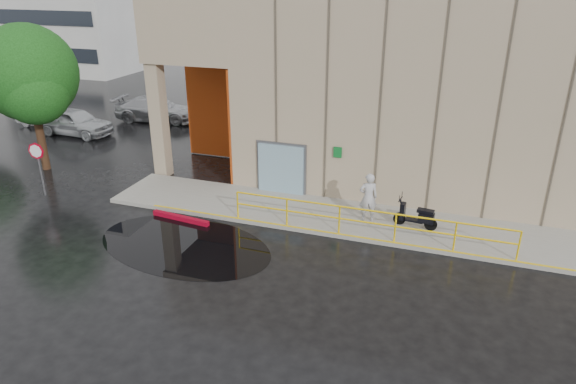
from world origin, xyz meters
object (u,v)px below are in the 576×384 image
(car_b, at_px, (48,116))
(tree_near, at_px, (30,78))
(stop_sign, at_px, (37,157))
(scooter, at_px, (417,210))
(red_curb, at_px, (181,218))
(person, at_px, (368,197))
(car_c, at_px, (156,109))
(car_a, at_px, (75,122))

(car_b, distance_m, tree_near, 8.64)
(stop_sign, xyz_separation_m, tree_near, (-2.07, 2.43, 2.59))
(scooter, bearing_deg, red_curb, -160.26)
(scooter, xyz_separation_m, red_curb, (-8.28, -1.93, -0.74))
(tree_near, bearing_deg, person, -2.77)
(red_curb, height_order, car_c, car_c)
(person, relative_size, car_a, 0.41)
(tree_near, bearing_deg, scooter, -2.53)
(car_b, bearing_deg, car_a, -102.77)
(stop_sign, bearing_deg, car_b, 146.88)
(scooter, xyz_separation_m, tree_near, (-16.82, 0.74, 3.44))
(stop_sign, height_order, car_a, stop_sign)
(stop_sign, relative_size, red_curb, 0.94)
(person, xyz_separation_m, red_curb, (-6.56, -1.94, -0.97))
(scooter, bearing_deg, stop_sign, -166.83)
(red_curb, distance_m, car_b, 16.19)
(scooter, height_order, tree_near, tree_near)
(car_b, bearing_deg, tree_near, -134.13)
(scooter, relative_size, car_c, 0.31)
(scooter, relative_size, car_a, 0.35)
(red_curb, distance_m, car_a, 13.59)
(person, distance_m, red_curb, 6.91)
(stop_sign, xyz_separation_m, car_c, (-1.94, 11.59, -0.94))
(scooter, height_order, car_b, scooter)
(red_curb, relative_size, car_a, 0.54)
(scooter, distance_m, stop_sign, 14.87)
(red_curb, distance_m, car_c, 14.53)
(car_a, bearing_deg, car_c, -31.51)
(scooter, xyz_separation_m, car_a, (-19.41, 5.84, -0.07))
(tree_near, bearing_deg, car_c, 89.18)
(person, distance_m, car_c, 17.94)
(scooter, relative_size, red_curb, 0.65)
(person, relative_size, car_b, 0.45)
(red_curb, relative_size, car_c, 0.47)
(car_b, distance_m, car_c, 6.22)
(person, distance_m, scooter, 1.74)
(stop_sign, xyz_separation_m, car_a, (-4.66, 7.53, -0.92))
(person, bearing_deg, scooter, 160.65)
(person, xyz_separation_m, tree_near, (-15.10, 0.73, 3.21))
(stop_sign, relative_size, car_b, 0.56)
(scooter, distance_m, car_b, 22.98)
(red_curb, height_order, tree_near, tree_near)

